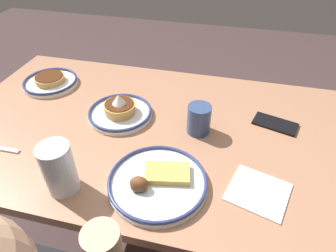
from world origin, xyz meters
The scene contains 9 objects.
ground_plane centered at (0.00, 0.00, 0.00)m, with size 6.00×6.00×0.00m, color #413030.
dining_table centered at (0.00, 0.00, 0.64)m, with size 1.38×0.80×0.73m.
plate_near_main centered at (0.48, -0.17, 0.74)m, with size 0.22×0.22×0.04m.
plate_center_pancakes centered at (0.13, -0.04, 0.75)m, with size 0.22×0.22×0.09m.
plate_far_companion centered at (-0.08, 0.23, 0.74)m, with size 0.27×0.27×0.05m.
coffee_mug centered at (-0.15, -0.02, 0.78)m, with size 0.09×0.10×0.10m.
drinking_glass centered at (0.16, 0.30, 0.79)m, with size 0.08×0.08×0.15m.
cell_phone centered at (-0.40, -0.11, 0.73)m, with size 0.14×0.07×0.01m, color black.
paper_napkin centered at (-0.35, 0.19, 0.73)m, with size 0.15×0.14×0.00m, color white.
Camera 1 is at (-0.24, 0.74, 1.36)m, focal length 31.69 mm.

